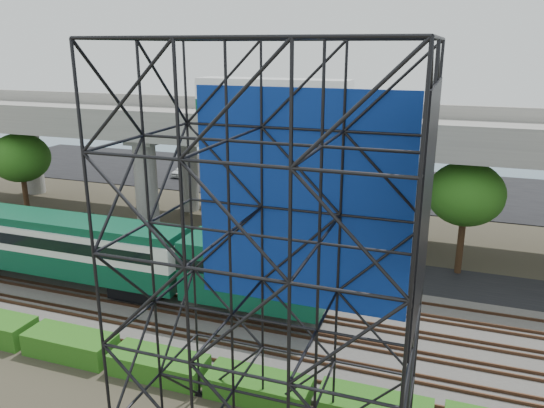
% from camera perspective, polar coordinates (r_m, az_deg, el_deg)
% --- Properties ---
extents(ground, '(140.00, 140.00, 0.00)m').
position_cam_1_polar(ground, '(30.21, -9.39, -12.91)').
color(ground, '#474233').
rests_on(ground, ground).
extents(ballast_bed, '(90.00, 12.00, 0.20)m').
position_cam_1_polar(ballast_bed, '(31.70, -7.64, -11.12)').
color(ballast_bed, slate).
rests_on(ballast_bed, ground).
extents(service_road, '(90.00, 5.00, 0.08)m').
position_cam_1_polar(service_road, '(38.74, -1.94, -5.73)').
color(service_road, black).
rests_on(service_road, ground).
extents(parking_lot, '(90.00, 18.00, 0.08)m').
position_cam_1_polar(parking_lot, '(60.15, 6.24, 2.38)').
color(parking_lot, black).
rests_on(parking_lot, ground).
extents(harbor_water, '(140.00, 40.00, 0.03)m').
position_cam_1_polar(harbor_water, '(81.26, 9.88, 5.96)').
color(harbor_water, '#405B69').
rests_on(harbor_water, ground).
extents(rail_tracks, '(90.00, 9.52, 0.16)m').
position_cam_1_polar(rail_tracks, '(31.62, -7.66, -10.83)').
color(rail_tracks, '#472D1E').
rests_on(rail_tracks, ballast_bed).
extents(commuter_train, '(29.30, 3.06, 4.30)m').
position_cam_1_polar(commuter_train, '(35.03, -20.37, -4.31)').
color(commuter_train, black).
rests_on(commuter_train, rail_tracks).
extents(overpass, '(80.00, 12.00, 12.40)m').
position_cam_1_polar(overpass, '(41.51, 0.69, 7.55)').
color(overpass, '#9E9B93').
rests_on(overpass, ground).
extents(scaffold_tower, '(9.36, 6.36, 15.00)m').
position_cam_1_polar(scaffold_tower, '(17.34, 0.17, -8.35)').
color(scaffold_tower, black).
rests_on(scaffold_tower, ground).
extents(hedge_strip, '(34.60, 1.80, 1.20)m').
position_cam_1_polar(hedge_strip, '(26.33, -12.09, -16.49)').
color(hedge_strip, '#225613').
rests_on(hedge_strip, ground).
extents(trees, '(40.94, 16.94, 7.69)m').
position_cam_1_polar(trees, '(43.84, -5.01, 4.47)').
color(trees, '#382314').
rests_on(trees, ground).
extents(suv, '(5.83, 4.28, 1.47)m').
position_cam_1_polar(suv, '(46.37, -19.39, -1.85)').
color(suv, black).
rests_on(suv, service_road).
extents(parked_cars, '(34.16, 9.71, 1.31)m').
position_cam_1_polar(parked_cars, '(59.57, 7.29, 2.86)').
color(parked_cars, white).
rests_on(parked_cars, parking_lot).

